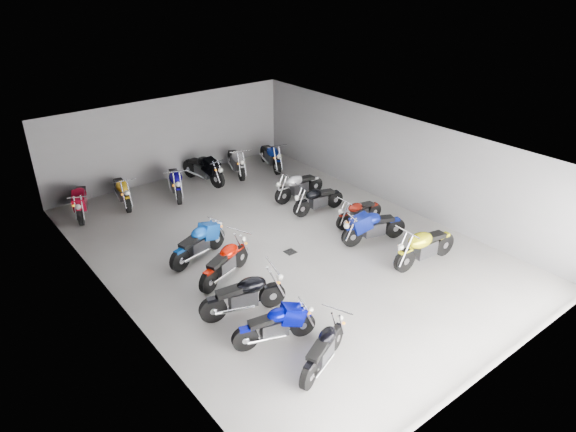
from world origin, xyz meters
The scene contains 22 objects.
ground centered at (0.00, 0.00, 0.00)m, with size 14.00×14.00×0.00m, color #989690.
wall_back centered at (0.00, 7.00, 1.60)m, with size 10.00×0.10×3.20m, color slate.
wall_left centered at (-5.00, 0.00, 1.60)m, with size 0.10×14.00×3.20m, color slate.
wall_right centered at (5.00, 0.00, 1.60)m, with size 0.10×14.00×3.20m, color slate.
ceiling centered at (0.00, 0.00, 3.22)m, with size 10.00×14.00×0.04m, color black.
drain_grate centered at (0.00, -0.50, 0.01)m, with size 0.32×0.32×0.01m, color black.
motorcycle_left_a centered at (-2.41, -4.67, 0.46)m, with size 1.83×0.87×0.85m.
motorcycle_left_b centered at (-2.75, -3.42, 0.48)m, with size 1.94×0.71×0.88m.
motorcycle_left_c centered at (-2.71, -2.10, 0.53)m, with size 2.16×0.72×0.97m.
motorcycle_left_d centered at (-2.24, -0.49, 0.50)m, with size 1.99×0.92×0.92m.
motorcycle_left_e centered at (-2.30, 0.86, 0.51)m, with size 2.09×0.75×0.94m.
motorcycle_right_b centered at (2.61, -3.33, 0.55)m, with size 2.31×0.49×1.02m.
motorcycle_right_c centered at (2.39, -1.57, 0.52)m, with size 2.11×0.75×0.95m.
motorcycle_right_d centered at (2.87, -0.48, 0.45)m, with size 1.88×0.39×0.82m.
motorcycle_right_e centered at (2.42, 1.03, 0.48)m, with size 2.00×0.45×0.88m.
motorcycle_right_f centered at (2.59, 2.29, 0.51)m, with size 2.12×0.41×0.93m.
motorcycle_back_a centered at (-4.01, 5.80, 0.53)m, with size 0.96×2.12×0.98m.
motorcycle_back_b centered at (-2.59, 5.76, 0.52)m, with size 0.58×2.16×0.95m.
motorcycle_back_c centered at (-0.77, 5.28, 0.55)m, with size 0.93×2.19×1.00m.
motorcycle_back_d centered at (0.66, 5.73, 0.56)m, with size 0.62×2.31×1.02m.
motorcycle_back_e centered at (2.14, 5.69, 0.54)m, with size 0.84×2.17×0.99m.
motorcycle_back_f centered at (3.61, 5.34, 0.53)m, with size 0.78×2.17×0.98m.
Camera 1 is at (-8.20, -10.81, 7.88)m, focal length 32.00 mm.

